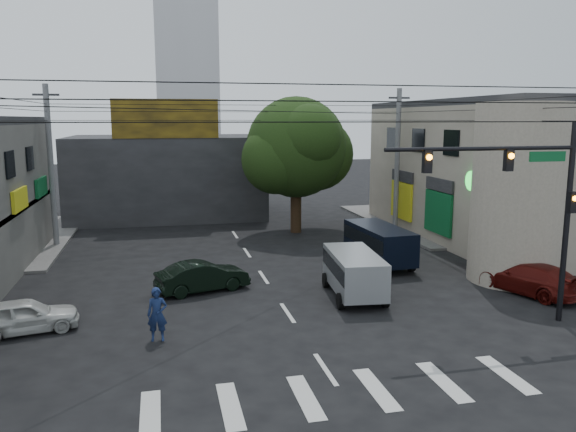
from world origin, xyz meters
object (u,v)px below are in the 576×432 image
object	(u,v)px
traffic_gantry	(528,191)
utility_pole_far_left	(51,167)
white_compact	(24,316)
dark_sedan	(203,276)
utility_pole_far_right	(397,161)
silver_minivan	(354,275)
navy_van	(379,246)
traffic_officer	(157,314)
street_tree	(296,148)
maroon_sedan	(529,278)

from	to	relation	value
traffic_gantry	utility_pole_far_left	world-z (taller)	utility_pole_far_left
traffic_gantry	white_compact	distance (m)	17.87
dark_sedan	utility_pole_far_left	bearing A→B (deg)	19.83
utility_pole_far_right	dark_sedan	xyz separation A→B (m)	(-13.42, -10.50, -3.95)
traffic_gantry	utility_pole_far_left	size ratio (longest dim) A/B	0.78
dark_sedan	silver_minivan	xyz separation A→B (m)	(6.04, -2.17, 0.27)
navy_van	traffic_officer	distance (m)	13.32
street_tree	maroon_sedan	distance (m)	16.94
street_tree	silver_minivan	size ratio (longest dim) A/B	1.97
utility_pole_far_right	dark_sedan	distance (m)	17.49
utility_pole_far_left	maroon_sedan	xyz separation A→B (m)	(21.00, -13.88, -3.94)
utility_pole_far_right	traffic_officer	distance (m)	22.18
traffic_gantry	utility_pole_far_right	distance (m)	17.21
street_tree	traffic_gantry	xyz separation A→B (m)	(3.82, -18.00, -0.64)
utility_pole_far_right	silver_minivan	world-z (taller)	utility_pole_far_right
utility_pole_far_right	navy_van	bearing A→B (deg)	-118.75
street_tree	white_compact	distance (m)	20.53
white_compact	maroon_sedan	bearing A→B (deg)	-101.74
street_tree	utility_pole_far_right	world-z (taller)	utility_pole_far_right
maroon_sedan	traffic_officer	size ratio (longest dim) A/B	2.72
street_tree	white_compact	size ratio (longest dim) A/B	2.32
street_tree	utility_pole_far_right	distance (m)	6.63
dark_sedan	traffic_gantry	bearing A→B (deg)	-137.19
maroon_sedan	traffic_officer	xyz separation A→B (m)	(-15.29, -1.75, 0.24)
white_compact	utility_pole_far_right	bearing A→B (deg)	-66.67
street_tree	white_compact	bearing A→B (deg)	-131.68
navy_van	dark_sedan	bearing A→B (deg)	102.34
utility_pole_far_right	dark_sedan	size ratio (longest dim) A/B	2.22
street_tree	maroon_sedan	size ratio (longest dim) A/B	1.77
white_compact	maroon_sedan	world-z (taller)	maroon_sedan
traffic_gantry	navy_van	distance (m)	9.95
street_tree	utility_pole_far_right	bearing A→B (deg)	-8.75
silver_minivan	traffic_gantry	bearing A→B (deg)	-127.15
traffic_officer	silver_minivan	bearing A→B (deg)	25.20
street_tree	traffic_officer	xyz separation A→B (m)	(-8.79, -16.63, -4.57)
silver_minivan	utility_pole_far_right	bearing A→B (deg)	-24.65
silver_minivan	navy_van	world-z (taller)	navy_van
traffic_gantry	white_compact	xyz separation A→B (m)	(-17.09, 3.11, -4.23)
street_tree	silver_minivan	bearing A→B (deg)	-93.66
dark_sedan	traffic_officer	size ratio (longest dim) A/B	2.29
traffic_officer	dark_sedan	bearing A→B (deg)	74.59
utility_pole_far_left	traffic_officer	size ratio (longest dim) A/B	5.08
street_tree	traffic_officer	bearing A→B (deg)	-117.87
white_compact	maroon_sedan	xyz separation A→B (m)	(19.76, 0.02, 0.06)
dark_sedan	navy_van	bearing A→B (deg)	-90.50
traffic_gantry	dark_sedan	bearing A→B (deg)	148.81
dark_sedan	white_compact	size ratio (longest dim) A/B	1.10
maroon_sedan	silver_minivan	bearing A→B (deg)	-28.48
utility_pole_far_right	street_tree	bearing A→B (deg)	171.25
dark_sedan	maroon_sedan	size ratio (longest dim) A/B	0.84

